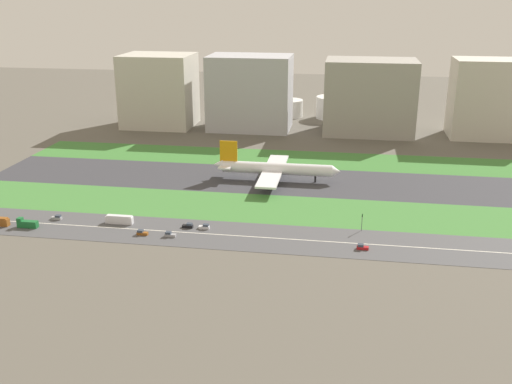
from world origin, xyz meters
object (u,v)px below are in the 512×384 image
Objects in this scene: car_1 at (362,247)px; terminal_building at (159,90)px; hangar_building at (250,93)px; car_3 at (170,235)px; car_4 at (188,226)px; fuel_tank_west at (288,108)px; traffic_light at (362,221)px; office_tower at (370,97)px; fuel_tank_centre at (333,107)px; car_2 at (205,227)px; airliner at (274,169)px; car_0 at (142,233)px; truck_0 at (27,224)px; cargo_warehouse at (497,99)px; car_5 at (57,218)px; bus_1 at (119,219)px.

car_1 is 0.09× the size of terminal_building.
car_3 is at bearing -89.92° from hangar_building.
car_4 is 0.20× the size of fuel_tank_west.
car_3 is at bearing -166.48° from traffic_light.
office_tower is 76.32m from fuel_tank_west.
office_tower is 53.98m from fuel_tank_centre.
office_tower is 2.28× the size of fuel_tank_centre.
car_3 is at bearing -139.26° from car_2.
car_4 is at bearing -111.25° from airliner.
truck_0 reaches higher than car_0.
car_4 is 70.87m from car_1.
cargo_warehouse reaches higher than car_3.
car_5 is 0.08× the size of hangar_building.
traffic_light is 0.28× the size of fuel_tank_centre.
hangar_building is 2.15× the size of fuel_tank_centre.
car_1 and car_5 have the same top height.
airliner is at bearing -113.54° from office_tower.
car_2 is at bearing 0.00° from car_4.
fuel_tank_west reaches higher than car_4.
hangar_building reaches higher than airliner.
truck_0 is at bearing 0.00° from car_1.
car_2 is at bearing -156.62° from car_0.
fuel_tank_west is (-52.98, 219.01, 2.18)m from traffic_light.
bus_1 is at bearing -175.41° from traffic_light.
terminal_building is at bearing 180.00° from hangar_building.
car_4 is 196.54m from terminal_building.
terminal_building is (-77.07, 182.00, 24.12)m from car_2.
car_0 is at bearing 0.00° from car_3.
fuel_tank_west is 0.84× the size of fuel_tank_centre.
cargo_warehouse is at bearing 0.00° from hangar_building.
fuel_tank_centre is (51.22, 227.00, 7.18)m from car_4.
truck_0 is (-135.51, -0.00, 0.75)m from car_1.
bus_1 is at bearing -135.71° from cargo_warehouse.
bus_1 is at bearing -0.00° from car_5.
truck_0 reaches higher than car_5.
hangar_building is at bearing 0.00° from terminal_building.
airliner is 14.77× the size of car_5.
car_4 is at bearing 180.00° from car_2.
car_0 is 1.00× the size of car_5.
airliner reaches higher than bus_1.
truck_0 is at bearing 0.00° from car_3.
traffic_light is (127.56, 7.99, 3.37)m from car_5.
car_4 is at bearing -112.69° from office_tower.
car_3 is 77.05m from traffic_light.
car_2 and car_5 have the same top height.
car_3 is 1.00× the size of car_5.
car_2 is 0.08× the size of hangar_building.
airliner is 1.16× the size of hangar_building.
car_4 is at bearing 0.00° from car_5.
terminal_building is 2.28× the size of fuel_tank_west.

